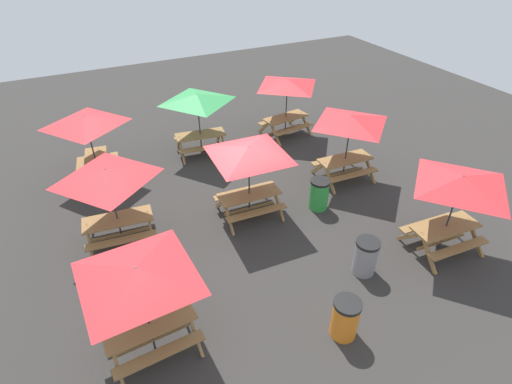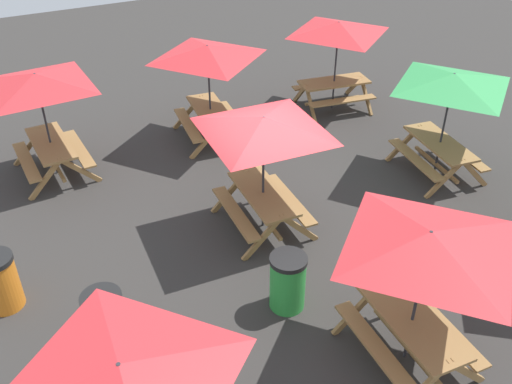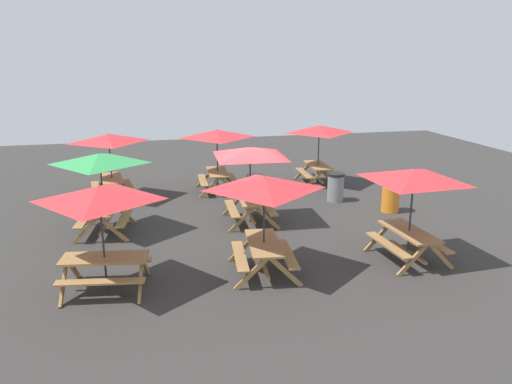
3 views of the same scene
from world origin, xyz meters
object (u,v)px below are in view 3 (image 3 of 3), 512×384
Objects in this scene: picnic_table_5 at (319,133)px; picnic_table_6 at (250,158)px; picnic_table_1 at (264,190)px; trash_bin_green at (255,188)px; picnic_table_7 at (217,138)px; picnic_table_4 at (413,182)px; trash_bin_gray at (336,187)px; trash_bin_orange at (391,197)px; picnic_table_0 at (100,201)px; picnic_table_3 at (109,143)px; picnic_table_2 at (100,164)px.

picnic_table_5 is 0.83× the size of picnic_table_6.
trash_bin_green is (5.67, -1.11, -1.49)m from picnic_table_1.
picnic_table_5 is 3.99m from picnic_table_7.
picnic_table_1 is 0.83× the size of picnic_table_4.
trash_bin_green and trash_bin_gray have the same top height.
picnic_table_5 reaches higher than trash_bin_green.
picnic_table_4 is at bearing -84.67° from picnic_table_1.
trash_bin_orange is at bearing -24.87° from picnic_table_4.
picnic_table_4 is (0.02, -7.13, 0.00)m from picnic_table_0.
picnic_table_4 and picnic_table_7 have the same top height.
picnic_table_6 is 2.59m from trash_bin_green.
picnic_table_4 is 6.43m from trash_bin_green.
picnic_table_3 is 9.58m from trash_bin_orange.
picnic_table_2 and picnic_table_5 have the same top height.
picnic_table_0 is 8.24m from picnic_table_7.
picnic_table_6 is at bearing 114.87° from trash_bin_gray.
trash_bin_gray is (-2.15, -3.76, -1.49)m from picnic_table_7.
picnic_table_0 is 9.17m from trash_bin_gray.
picnic_table_0 is 7.30m from picnic_table_3.
picnic_table_7 is at bearing -107.37° from picnic_table_0.
picnic_table_6 and picnic_table_7 have the same top height.
picnic_table_5 and picnic_table_6 have the same top height.
picnic_table_3 is at bearing -80.34° from picnic_table_0.
picnic_table_5 reaches higher than trash_bin_orange.
picnic_table_7 is 6.41m from trash_bin_orange.
picnic_table_3 and picnic_table_5 have the same top height.
picnic_table_2 is 0.83× the size of picnic_table_4.
picnic_table_1 is 5.21m from picnic_table_2.
picnic_table_6 is at bearing -171.00° from picnic_table_7.
trash_bin_green is (5.72, 2.53, -1.49)m from picnic_table_4.
picnic_table_7 is (7.40, 3.55, 0.00)m from picnic_table_4.
picnic_table_2 is at bearing 112.70° from trash_bin_green.
trash_bin_orange is 1.00× the size of trash_bin_gray.
picnic_table_6 is 2.88× the size of trash_bin_gray.
picnic_table_4 is (-7.28, -7.29, 0.00)m from picnic_table_3.
picnic_table_6 is (3.69, 3.15, 0.00)m from picnic_table_4.
picnic_table_0 is at bearing 157.03° from picnic_table_7.
picnic_table_5 is at bearing -83.74° from picnic_table_7.
picnic_table_2 is 8.73m from picnic_table_5.
trash_bin_orange is (-3.94, -1.04, -1.49)m from picnic_table_5.
picnic_table_6 is 1.21× the size of picnic_table_7.
trash_bin_orange is at bearing -48.32° from picnic_table_1.
picnic_table_1 is at bearing 125.54° from trash_bin_orange.
picnic_table_0 and picnic_table_3 have the same top height.
picnic_table_3 and picnic_table_4 have the same top height.
picnic_table_3 reaches higher than trash_bin_orange.
picnic_table_7 is 2.47m from trash_bin_green.
picnic_table_0 is 2.38× the size of trash_bin_green.
trash_bin_orange is (0.00, -8.83, -1.49)m from picnic_table_2.
trash_bin_green is (2.03, -0.62, -1.49)m from picnic_table_6.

